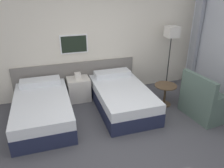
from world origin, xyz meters
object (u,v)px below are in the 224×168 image
object	(u,v)px
bed_near_window	(122,97)
side_table	(165,91)
armchair	(205,103)
bed_near_door	(43,109)
nightstand	(79,89)
floor_lamp	(172,35)

from	to	relation	value
bed_near_window	side_table	size ratio (longest dim) A/B	3.83
bed_near_window	armchair	size ratio (longest dim) A/B	1.99
bed_near_door	armchair	xyz separation A→B (m)	(3.26, -0.83, 0.04)
bed_near_door	armchair	bearing A→B (deg)	-14.28
bed_near_window	nightstand	xyz separation A→B (m)	(-0.85, 0.67, 0.02)
floor_lamp	bed_near_door	bearing A→B (deg)	-169.17
floor_lamp	armchair	world-z (taller)	floor_lamp
side_table	nightstand	bearing A→B (deg)	155.56
bed_near_window	floor_lamp	distance (m)	1.99
bed_near_door	floor_lamp	xyz separation A→B (m)	(3.19, 0.61, 1.16)
bed_near_door	side_table	bearing A→B (deg)	-3.46
bed_near_door	floor_lamp	world-z (taller)	floor_lamp
bed_near_door	floor_lamp	distance (m)	3.45
bed_near_door	bed_near_window	size ratio (longest dim) A/B	1.00
side_table	floor_lamp	bearing A→B (deg)	57.14
nightstand	armchair	distance (m)	2.84
bed_near_door	bed_near_window	world-z (taller)	same
side_table	armchair	xyz separation A→B (m)	(0.57, -0.67, -0.04)
bed_near_window	armchair	xyz separation A→B (m)	(1.56, -0.83, 0.04)
bed_near_window	armchair	bearing A→B (deg)	-27.96
bed_near_window	nightstand	size ratio (longest dim) A/B	2.76
floor_lamp	armchair	xyz separation A→B (m)	(0.07, -1.44, -1.11)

